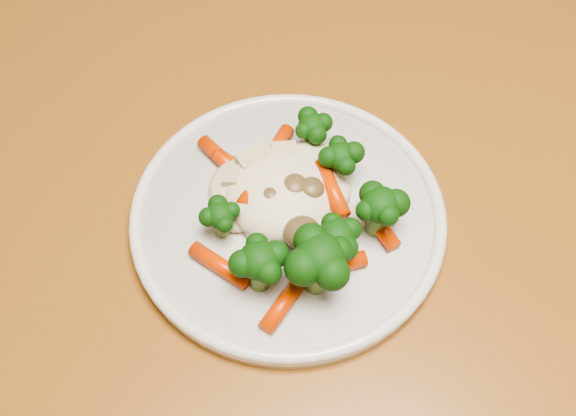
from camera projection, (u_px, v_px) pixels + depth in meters
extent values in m
cube|color=#955B22|center=(317.00, 256.00, 0.56)|extent=(1.53, 1.28, 0.04)
cylinder|color=silver|center=(288.00, 218.00, 0.55)|extent=(0.24, 0.24, 0.01)
ellipsoid|color=beige|center=(280.00, 184.00, 0.54)|extent=(0.10, 0.09, 0.04)
ellipsoid|color=black|center=(260.00, 269.00, 0.50)|extent=(0.05, 0.05, 0.04)
ellipsoid|color=black|center=(319.00, 268.00, 0.49)|extent=(0.06, 0.06, 0.05)
ellipsoid|color=black|center=(336.00, 244.00, 0.51)|extent=(0.04, 0.04, 0.04)
ellipsoid|color=black|center=(379.00, 214.00, 0.52)|extent=(0.05, 0.05, 0.04)
ellipsoid|color=black|center=(340.00, 164.00, 0.55)|extent=(0.04, 0.04, 0.03)
ellipsoid|color=black|center=(312.00, 134.00, 0.57)|extent=(0.04, 0.04, 0.03)
ellipsoid|color=black|center=(221.00, 221.00, 0.52)|extent=(0.03, 0.03, 0.03)
cylinder|color=#E94105|center=(222.00, 158.00, 0.57)|extent=(0.03, 0.05, 0.01)
cylinder|color=#E94105|center=(275.00, 149.00, 0.57)|extent=(0.04, 0.04, 0.01)
cylinder|color=#E94105|center=(323.00, 157.00, 0.57)|extent=(0.04, 0.02, 0.01)
cylinder|color=#E94105|center=(220.00, 265.00, 0.51)|extent=(0.04, 0.05, 0.01)
cylinder|color=#E94105|center=(283.00, 304.00, 0.50)|extent=(0.04, 0.03, 0.01)
cylinder|color=#E94105|center=(342.00, 264.00, 0.51)|extent=(0.04, 0.02, 0.01)
cylinder|color=#E94105|center=(379.00, 225.00, 0.53)|extent=(0.02, 0.04, 0.01)
cylinder|color=#E94105|center=(331.00, 189.00, 0.54)|extent=(0.02, 0.05, 0.01)
cylinder|color=#E94105|center=(253.00, 187.00, 0.54)|extent=(0.03, 0.04, 0.01)
cylinder|color=#E94105|center=(236.00, 167.00, 0.56)|extent=(0.03, 0.04, 0.01)
ellipsoid|color=brown|center=(294.00, 187.00, 0.53)|extent=(0.02, 0.02, 0.02)
ellipsoid|color=brown|center=(310.00, 189.00, 0.53)|extent=(0.02, 0.02, 0.02)
ellipsoid|color=brown|center=(271.00, 196.00, 0.53)|extent=(0.02, 0.02, 0.01)
ellipsoid|color=brown|center=(302.00, 233.00, 0.51)|extent=(0.03, 0.03, 0.02)
cube|color=beige|center=(253.00, 161.00, 0.55)|extent=(0.02, 0.02, 0.01)
cube|color=beige|center=(284.00, 152.00, 0.55)|extent=(0.02, 0.02, 0.01)
cube|color=beige|center=(232.00, 178.00, 0.54)|extent=(0.02, 0.02, 0.01)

